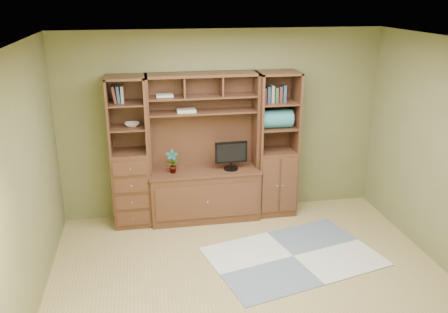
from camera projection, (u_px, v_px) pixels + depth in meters
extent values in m
cube|color=tan|center=(254.00, 286.00, 5.20)|extent=(4.60, 4.10, 0.04)
cube|color=white|center=(259.00, 44.00, 4.35)|extent=(4.60, 4.10, 0.04)
cube|color=olive|center=(222.00, 124.00, 6.63)|extent=(4.50, 0.04, 2.60)
cube|color=olive|center=(334.00, 293.00, 2.92)|extent=(4.50, 0.04, 2.60)
cube|color=olive|center=(21.00, 191.00, 4.40)|extent=(0.04, 4.00, 2.60)
cube|color=#4E2C1B|center=(204.00, 150.00, 6.43)|extent=(1.54, 0.53, 2.05)
cube|color=#4E2C1B|center=(129.00, 153.00, 6.30)|extent=(0.50, 0.45, 2.05)
cube|color=#4E2C1B|center=(276.00, 145.00, 6.64)|extent=(0.55, 0.45, 2.05)
cube|color=#A5AAAA|center=(293.00, 256.00, 5.77)|extent=(2.23, 1.75, 0.01)
cube|color=black|center=(231.00, 150.00, 6.46)|extent=(0.45, 0.21, 0.55)
imported|color=#AA6039|center=(172.00, 162.00, 6.37)|extent=(0.17, 0.12, 0.32)
cube|color=beige|center=(186.00, 110.00, 6.30)|extent=(0.25, 0.18, 0.04)
imported|color=beige|center=(132.00, 125.00, 6.18)|extent=(0.19, 0.19, 0.05)
cube|color=teal|center=(276.00, 119.00, 6.46)|extent=(0.43, 0.25, 0.25)
cube|color=brown|center=(281.00, 118.00, 6.60)|extent=(0.37, 0.20, 0.20)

